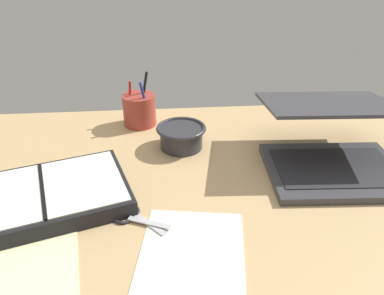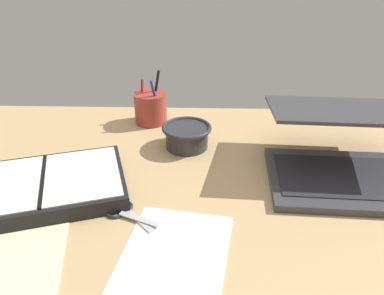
{
  "view_description": "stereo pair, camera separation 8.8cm",
  "coord_description": "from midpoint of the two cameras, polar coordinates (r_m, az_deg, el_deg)",
  "views": [
    {
      "loc": [
        -7.66,
        -66.09,
        51.78
      ],
      "look_at": [
        -1.12,
        10.16,
        9.0
      ],
      "focal_mm": 35.0,
      "sensor_mm": 36.0,
      "label": 1
    },
    {
      "loc": [
        1.09,
        -66.34,
        51.78
      ],
      "look_at": [
        -1.12,
        10.16,
        9.0
      ],
      "focal_mm": 35.0,
      "sensor_mm": 36.0,
      "label": 2
    }
  ],
  "objects": [
    {
      "name": "paper_sheet_front",
      "position": [
        0.68,
        0.56,
        -17.77
      ],
      "size": [
        23.46,
        32.59,
        0.16
      ],
      "primitive_type": "cube",
      "rotation": [
        0.0,
        0.0,
        -0.16
      ],
      "color": "silver",
      "rests_on": "desk_top"
    },
    {
      "name": "scissors",
      "position": [
        0.79,
        -7.17,
        -9.81
      ],
      "size": [
        11.59,
        9.95,
        0.8
      ],
      "rotation": [
        0.0,
        0.0,
        -0.62
      ],
      "color": "#B7B7BC",
      "rests_on": "desk_top"
    },
    {
      "name": "pen_cup",
      "position": [
        1.15,
        -4.15,
        6.04
      ],
      "size": [
        9.77,
        9.77,
        16.07
      ],
      "color": "#9E382D",
      "rests_on": "desk_top"
    },
    {
      "name": "planner",
      "position": [
        0.88,
        -18.96,
        -5.76
      ],
      "size": [
        40.12,
        32.69,
        4.02
      ],
      "rotation": [
        0.0,
        0.0,
        0.31
      ],
      "color": "black",
      "rests_on": "desk_top"
    },
    {
      "name": "paper_sheet_beside_planner",
      "position": [
        0.75,
        -21.73,
        -14.71
      ],
      "size": [
        21.26,
        30.43,
        0.16
      ],
      "primitive_type": "cube",
      "rotation": [
        0.0,
        0.0,
        0.2
      ],
      "color": "#F4EFB2",
      "rests_on": "desk_top"
    },
    {
      "name": "desk_top",
      "position": [
        0.84,
        3.61,
        -8.32
      ],
      "size": [
        140.0,
        100.0,
        2.0
      ],
      "primitive_type": "cube",
      "color": "tan",
      "rests_on": "ground"
    },
    {
      "name": "laptop",
      "position": [
        0.96,
        23.89,
        -1.06
      ],
      "size": [
        33.86,
        36.6,
        16.19
      ],
      "rotation": [
        0.0,
        0.0,
        -0.05
      ],
      "color": "#38383D",
      "rests_on": "desk_top"
    },
    {
      "name": "bowl",
      "position": [
        1.01,
        1.69,
        1.79
      ],
      "size": [
        13.41,
        13.41,
        6.23
      ],
      "color": "#2D2D33",
      "rests_on": "desk_top"
    }
  ]
}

